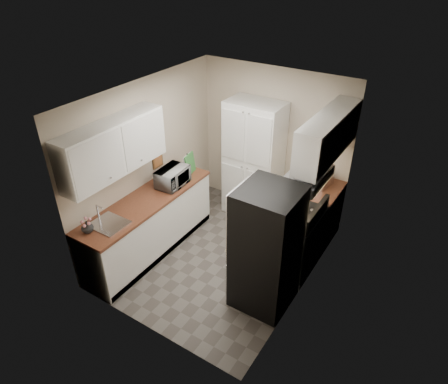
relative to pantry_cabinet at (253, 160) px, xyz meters
The scene contains 16 objects.
ground 1.66m from the pantry_cabinet, 81.35° to the right, with size 3.20×3.20×0.00m, color #56514C.
room_shell 1.48m from the pantry_cabinet, 82.18° to the right, with size 2.64×3.24×2.52m.
pantry_cabinet is the anchor object (origin of this frame).
base_cabinet_left 2.00m from the pantry_cabinet, 114.36° to the right, with size 0.60×2.30×0.88m, color white.
countertop_left 1.92m from the pantry_cabinet, 114.36° to the right, with size 0.63×2.33×0.04m, color brown.
base_cabinet_right 1.32m from the pantry_cabinet, ahead, with size 0.60×0.80×0.88m, color white.
countertop_right 1.20m from the pantry_cabinet, ahead, with size 0.63×0.83×0.04m, color brown.
electric_range 1.58m from the pantry_cabinet, 38.22° to the right, with size 0.71×0.78×1.13m.
refrigerator 2.07m from the pantry_cabinet, 56.54° to the right, with size 0.70×0.72×1.70m, color #B7B7BC.
microwave 1.42m from the pantry_cabinet, 120.03° to the right, with size 0.50×0.34×0.28m, color #A4A4A9.
wine_bottle 1.09m from the pantry_cabinet, 135.41° to the right, with size 0.07×0.07×0.29m, color black.
flower_vase 2.86m from the pantry_cabinet, 108.18° to the right, with size 0.16×0.16×0.16m, color silver.
cutting_board 1.06m from the pantry_cabinet, 132.67° to the right, with size 0.02×0.26×0.33m, color #358137.
toaster_oven 1.17m from the pantry_cabinet, ahead, with size 0.27×0.34×0.20m, color #BABBC0.
fruit_basket 1.17m from the pantry_cabinet, ahead, with size 0.24×0.24×0.10m, color orange, non-canonical shape.
kitchen_mat 1.29m from the pantry_cabinet, 70.45° to the right, with size 0.47×0.75×0.01m, color #C3B783.
Camera 1 is at (2.53, -3.88, 4.04)m, focal length 32.00 mm.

